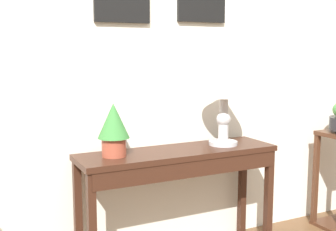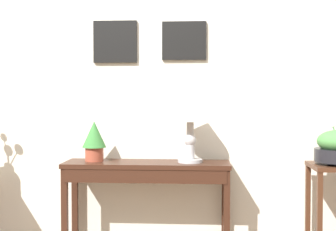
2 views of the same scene
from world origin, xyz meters
name	(u,v)px [view 1 (image 1 of 2)]	position (x,y,z in m)	size (l,w,h in m)	color
back_wall_with_art	(151,43)	(0.00, 1.57, 1.40)	(9.00, 0.13, 2.80)	silver
console_table	(180,168)	(0.06, 1.28, 0.63)	(1.28, 0.36, 0.74)	#381E14
table_lamp	(224,88)	(0.39, 1.30, 1.11)	(0.29, 0.29, 0.52)	#B7B7BC
potted_plant_on_console	(114,127)	(-0.36, 1.32, 0.91)	(0.19, 0.19, 0.31)	#9E4733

